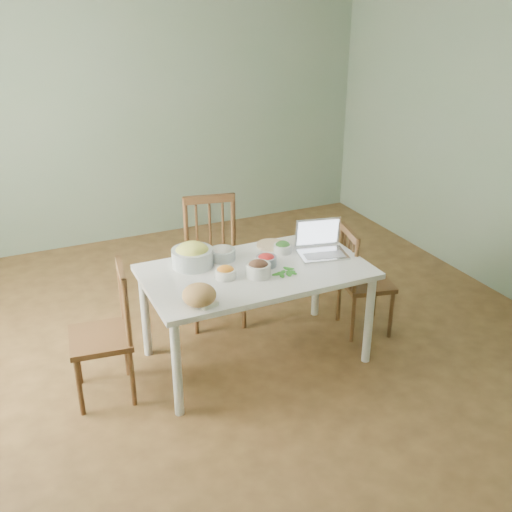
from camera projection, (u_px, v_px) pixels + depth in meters
name	position (u px, v px, depth m)	size (l,w,h in m)	color
floor	(234.00, 348.00, 4.51)	(5.00, 5.00, 0.00)	#4C341C
wall_back	(136.00, 110.00, 6.02)	(5.00, 0.00, 2.70)	gray
wall_right	(512.00, 139.00, 4.90)	(0.00, 5.00, 2.70)	gray
dining_table	(256.00, 315.00, 4.25)	(1.54, 0.87, 0.72)	white
chair_far	(215.00, 264.00, 4.69)	(0.45, 0.42, 1.01)	#593718
chair_left	(100.00, 335.00, 3.82)	(0.40, 0.39, 0.92)	#593718
chair_right	(367.00, 280.00, 4.60)	(0.38, 0.36, 0.86)	#593718
bread_boule	(199.00, 295.00, 3.62)	(0.21, 0.21, 0.14)	#B3824F
butter_stick	(210.00, 305.00, 3.61)	(0.11, 0.03, 0.03)	white
bowl_squash	(192.00, 255.00, 4.12)	(0.29, 0.29, 0.17)	#D3DA47
bowl_carrot	(225.00, 272.00, 3.97)	(0.14, 0.14, 0.08)	orange
bowl_onion	(222.00, 253.00, 4.23)	(0.19, 0.19, 0.10)	white
bowl_mushroom	(258.00, 269.00, 3.98)	(0.17, 0.17, 0.11)	#452118
bowl_redpep	(266.00, 260.00, 4.14)	(0.14, 0.14, 0.08)	red
bowl_broccoli	(283.00, 247.00, 4.34)	(0.13, 0.13, 0.08)	#326826
flatbread	(271.00, 245.00, 4.46)	(0.21, 0.21, 0.02)	beige
basil_bunch	(283.00, 272.00, 4.04)	(0.19, 0.19, 0.02)	#258027
laptop	(323.00, 240.00, 4.26)	(0.34, 0.27, 0.24)	silver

